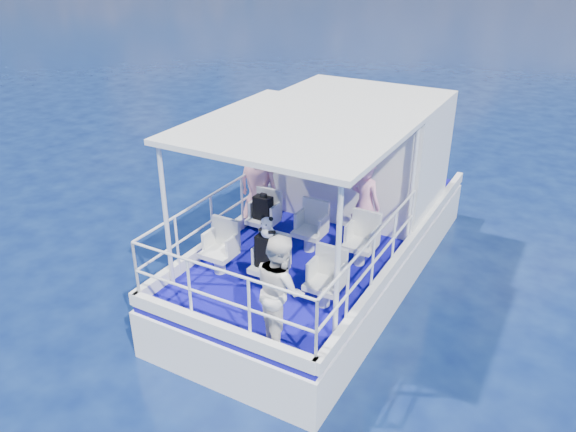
% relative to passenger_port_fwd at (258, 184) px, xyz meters
% --- Properties ---
extents(ground, '(2000.00, 2000.00, 0.00)m').
position_rel_passenger_port_fwd_xyz_m(ground, '(1.20, -0.56, -1.71)').
color(ground, '#081540').
rests_on(ground, ground).
extents(hull, '(3.00, 7.00, 1.60)m').
position_rel_passenger_port_fwd_xyz_m(hull, '(1.20, 0.44, -1.71)').
color(hull, white).
rests_on(hull, ground).
extents(deck, '(2.90, 6.90, 0.10)m').
position_rel_passenger_port_fwd_xyz_m(deck, '(1.20, 0.44, -0.86)').
color(deck, '#0F0985').
rests_on(deck, hull).
extents(cabin, '(2.85, 2.00, 2.20)m').
position_rel_passenger_port_fwd_xyz_m(cabin, '(1.20, 1.74, 0.29)').
color(cabin, white).
rests_on(cabin, deck).
extents(canopy, '(3.00, 3.20, 0.08)m').
position_rel_passenger_port_fwd_xyz_m(canopy, '(1.20, -0.76, 1.43)').
color(canopy, white).
rests_on(canopy, cabin).
extents(canopy_posts, '(2.77, 2.97, 2.20)m').
position_rel_passenger_port_fwd_xyz_m(canopy_posts, '(1.20, -0.81, 0.29)').
color(canopy_posts, white).
rests_on(canopy_posts, deck).
extents(railings, '(2.84, 3.59, 1.00)m').
position_rel_passenger_port_fwd_xyz_m(railings, '(1.20, -1.13, -0.31)').
color(railings, white).
rests_on(railings, deck).
extents(seat_port_fwd, '(0.48, 0.46, 0.38)m').
position_rel_passenger_port_fwd_xyz_m(seat_port_fwd, '(0.30, -0.36, -0.62)').
color(seat_port_fwd, silver).
rests_on(seat_port_fwd, deck).
extents(seat_center_fwd, '(0.48, 0.46, 0.38)m').
position_rel_passenger_port_fwd_xyz_m(seat_center_fwd, '(1.20, -0.36, -0.62)').
color(seat_center_fwd, silver).
rests_on(seat_center_fwd, deck).
extents(seat_stbd_fwd, '(0.48, 0.46, 0.38)m').
position_rel_passenger_port_fwd_xyz_m(seat_stbd_fwd, '(2.10, -0.36, -0.62)').
color(seat_stbd_fwd, silver).
rests_on(seat_stbd_fwd, deck).
extents(seat_port_aft, '(0.48, 0.46, 0.38)m').
position_rel_passenger_port_fwd_xyz_m(seat_port_aft, '(0.30, -1.66, -0.62)').
color(seat_port_aft, silver).
rests_on(seat_port_aft, deck).
extents(seat_center_aft, '(0.48, 0.46, 0.38)m').
position_rel_passenger_port_fwd_xyz_m(seat_center_aft, '(1.20, -1.66, -0.62)').
color(seat_center_aft, silver).
rests_on(seat_center_aft, deck).
extents(seat_stbd_aft, '(0.48, 0.46, 0.38)m').
position_rel_passenger_port_fwd_xyz_m(seat_stbd_aft, '(2.10, -1.66, -0.62)').
color(seat_stbd_aft, silver).
rests_on(seat_stbd_aft, deck).
extents(passenger_port_fwd, '(0.62, 0.45, 1.63)m').
position_rel_passenger_port_fwd_xyz_m(passenger_port_fwd, '(0.00, 0.00, 0.00)').
color(passenger_port_fwd, pink).
rests_on(passenger_port_fwd, deck).
extents(passenger_stbd_fwd, '(0.64, 0.51, 1.55)m').
position_rel_passenger_port_fwd_xyz_m(passenger_stbd_fwd, '(1.93, 0.21, -0.04)').
color(passenger_stbd_fwd, '#F09BBF').
rests_on(passenger_stbd_fwd, deck).
extents(passenger_stbd_aft, '(0.93, 0.91, 1.51)m').
position_rel_passenger_port_fwd_xyz_m(passenger_stbd_aft, '(1.93, -2.60, -0.06)').
color(passenger_stbd_aft, white).
rests_on(passenger_stbd_aft, deck).
extents(backpack_port, '(0.32, 0.18, 0.41)m').
position_rel_passenger_port_fwd_xyz_m(backpack_port, '(0.32, -0.38, -0.23)').
color(backpack_port, black).
rests_on(backpack_port, seat_port_fwd).
extents(backpack_center, '(0.34, 0.19, 0.50)m').
position_rel_passenger_port_fwd_xyz_m(backpack_center, '(1.20, -1.68, -0.18)').
color(backpack_center, black).
rests_on(backpack_center, seat_center_aft).
extents(compact_camera, '(0.11, 0.06, 0.06)m').
position_rel_passenger_port_fwd_xyz_m(compact_camera, '(0.33, -0.38, 0.01)').
color(compact_camera, black).
rests_on(compact_camera, backpack_port).
extents(panda, '(0.22, 0.18, 0.33)m').
position_rel_passenger_port_fwd_xyz_m(panda, '(1.21, -1.71, 0.24)').
color(panda, white).
rests_on(panda, backpack_center).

